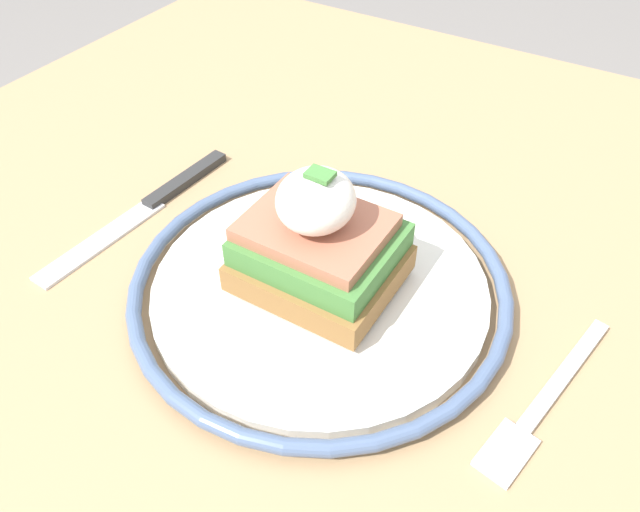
% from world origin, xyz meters
% --- Properties ---
extents(dining_table, '(0.83, 0.76, 0.76)m').
position_xyz_m(dining_table, '(0.00, 0.00, 0.62)').
color(dining_table, tan).
rests_on(dining_table, ground_plane).
extents(plate, '(0.26, 0.26, 0.02)m').
position_xyz_m(plate, '(-0.02, 0.06, 0.77)').
color(plate, silver).
rests_on(plate, dining_table).
extents(sandwich, '(0.11, 0.10, 0.09)m').
position_xyz_m(sandwich, '(-0.01, 0.06, 0.80)').
color(sandwich, olive).
rests_on(sandwich, plate).
extents(fork, '(0.04, 0.14, 0.00)m').
position_xyz_m(fork, '(-0.17, 0.07, 0.76)').
color(fork, silver).
rests_on(fork, dining_table).
extents(knife, '(0.03, 0.19, 0.01)m').
position_xyz_m(knife, '(0.15, 0.04, 0.76)').
color(knife, '#2D2D2D').
rests_on(knife, dining_table).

